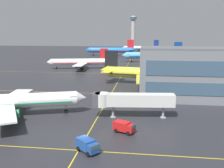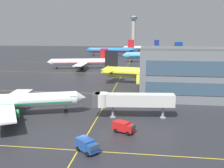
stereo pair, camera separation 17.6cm
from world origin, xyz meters
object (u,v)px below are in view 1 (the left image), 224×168
airliner_distant_taxiway (141,48)px  service_truck_red_van (88,145)px  control_tower (133,29)px  airliner_far_right_stand (111,50)px  airliner_front_gate (12,101)px  airliner_far_left_stand (154,55)px  airliner_second_row (150,74)px  service_truck_catering (124,127)px  airliner_third_row (80,62)px  jet_bridge (127,100)px

airliner_distant_taxiway → service_truck_red_van: 208.88m
airliner_distant_taxiway → control_tower: control_tower is taller
airliner_distant_taxiway → service_truck_red_van: airliner_distant_taxiway is taller
airliner_far_right_stand → control_tower: bearing=85.7°
airliner_distant_taxiway → service_truck_red_van: bearing=-91.2°
airliner_front_gate → service_truck_red_van: bearing=-36.2°
airliner_far_left_stand → airliner_far_right_stand: bearing=128.1°
airliner_second_row → airliner_far_left_stand: airliner_far_left_stand is taller
airliner_distant_taxiway → service_truck_catering: bearing=-89.8°
airliner_third_row → control_tower: size_ratio=0.84×
airliner_front_gate → airliner_second_row: 51.10m
service_truck_catering → jet_bridge: size_ratio=0.25×
airliner_second_row → airliner_far_right_stand: bearing=104.6°
airliner_front_gate → airliner_second_row: bearing=52.0°
airliner_distant_taxiway → jet_bridge: airliner_distant_taxiway is taller
airliner_far_left_stand → service_truck_catering: (-8.64, -119.55, -3.12)m
service_truck_red_van → airliner_third_row: bearing=105.3°
airliner_far_right_stand → service_truck_red_van: airliner_far_right_stand is taller
service_truck_red_van → service_truck_catering: same height
airliner_front_gate → airliner_far_right_stand: size_ratio=0.79×
airliner_second_row → jet_bridge: (-5.54, -37.60, -0.09)m
airliner_far_right_stand → control_tower: 140.50m
airliner_front_gate → service_truck_catering: (26.01, -6.36, -2.36)m
airliner_second_row → service_truck_red_van: size_ratio=9.05×
airliner_distant_taxiway → airliner_second_row: bearing=-87.7°
airliner_front_gate → jet_bridge: (25.94, 2.66, 0.52)m
airliner_third_row → jet_bridge: 80.83m
airliner_distant_taxiway → airliner_far_right_stand: bearing=-121.8°
airliner_far_right_stand → airliner_front_gate: bearing=-90.6°
jet_bridge → control_tower: size_ratio=0.46×
control_tower → airliner_distant_taxiway: bearing=-82.5°
airliner_second_row → service_truck_catering: bearing=-96.7°
jet_bridge → service_truck_red_van: bearing=-105.7°
airliner_far_right_stand → airliner_distant_taxiway: size_ratio=1.12×
airliner_front_gate → control_tower: bearing=87.7°
service_truck_catering → jet_bridge: 9.47m
airliner_far_left_stand → service_truck_catering: airliner_far_left_stand is taller
service_truck_catering → control_tower: size_ratio=0.11×
jet_bridge → control_tower: control_tower is taller
control_tower → airliner_far_right_stand: bearing=-94.3°
airliner_second_row → airliner_far_left_stand: (3.17, 72.94, 0.15)m
airliner_third_row → airliner_distant_taxiway: (29.63, 115.95, 0.34)m
airliner_third_row → control_tower: (16.39, 216.71, 19.31)m
airliner_second_row → jet_bridge: 38.00m
airliner_second_row → airliner_distant_taxiway: 153.39m
service_truck_catering → airliner_far_right_stand: bearing=98.6°
airliner_far_left_stand → airliner_distant_taxiway: 80.88m
jet_bridge → airliner_third_row: bearing=112.1°
airliner_third_row → airliner_far_left_stand: size_ratio=0.83×
airliner_third_row → service_truck_catering: bearing=-70.1°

